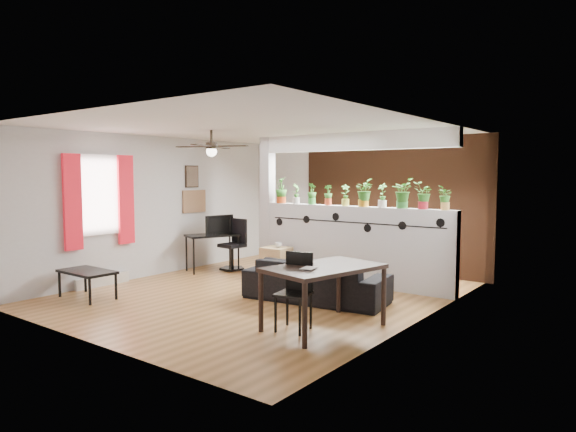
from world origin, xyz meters
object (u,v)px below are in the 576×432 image
(potted_plant_1, at_px, (296,193))
(potted_plant_8, at_px, (423,195))
(potted_plant_6, at_px, (382,195))
(cube_shelf, at_px, (276,263))
(office_chair, at_px, (234,248))
(potted_plant_2, at_px, (312,193))
(coffee_table, at_px, (87,273))
(potted_plant_7, at_px, (402,192))
(computer_desk, at_px, (212,238))
(sofa, at_px, (316,281))
(folding_chair, at_px, (296,284))
(potted_plant_4, at_px, (345,194))
(ceiling_fan, at_px, (211,148))
(potted_plant_5, at_px, (363,192))
(potted_plant_3, at_px, (328,194))
(cup, at_px, (278,245))
(dining_table, at_px, (324,273))
(potted_plant_9, at_px, (445,197))
(potted_plant_0, at_px, (281,190))

(potted_plant_1, height_order, potted_plant_8, potted_plant_8)
(potted_plant_6, bearing_deg, cube_shelf, -166.25)
(potted_plant_8, xyz_separation_m, office_chair, (-3.76, -0.28, -1.14))
(potted_plant_2, distance_m, coffee_table, 4.01)
(potted_plant_7, bearing_deg, office_chair, -175.30)
(computer_desk, relative_size, coffee_table, 1.21)
(potted_plant_1, height_order, office_chair, potted_plant_1)
(sofa, xyz_separation_m, folding_chair, (0.59, -1.32, 0.26))
(potted_plant_4, height_order, coffee_table, potted_plant_4)
(ceiling_fan, relative_size, folding_chair, 1.27)
(sofa, bearing_deg, potted_plant_8, -137.61)
(potted_plant_5, relative_size, cube_shelf, 0.82)
(potted_plant_3, relative_size, cube_shelf, 0.62)
(potted_plant_1, xyz_separation_m, cup, (-0.06, -0.46, -0.93))
(sofa, bearing_deg, dining_table, 119.04)
(cube_shelf, distance_m, coffee_table, 3.21)
(computer_desk, distance_m, office_chair, 0.48)
(potted_plant_5, xyz_separation_m, sofa, (-0.05, -1.35, -1.30))
(potted_plant_6, relative_size, potted_plant_9, 1.06)
(potted_plant_4, bearing_deg, folding_chair, -71.43)
(potted_plant_6, xyz_separation_m, cube_shelf, (-1.87, -0.46, -1.27))
(potted_plant_2, height_order, potted_plant_8, potted_plant_8)
(potted_plant_9, xyz_separation_m, folding_chair, (-0.86, -2.67, -0.99))
(potted_plant_2, height_order, dining_table, potted_plant_2)
(potted_plant_1, height_order, computer_desk, potted_plant_1)
(potted_plant_6, bearing_deg, ceiling_fan, -139.76)
(potted_plant_9, distance_m, computer_desk, 4.55)
(potted_plant_8, relative_size, cup, 3.64)
(potted_plant_4, distance_m, sofa, 1.87)
(dining_table, bearing_deg, potted_plant_0, 136.14)
(potted_plant_9, relative_size, coffee_table, 0.40)
(cup, bearing_deg, potted_plant_3, 30.87)
(cube_shelf, relative_size, computer_desk, 0.51)
(cup, bearing_deg, potted_plant_7, 11.90)
(coffee_table, bearing_deg, potted_plant_0, 70.66)
(potted_plant_0, xyz_separation_m, potted_plant_8, (2.81, -0.00, -0.03))
(cube_shelf, xyz_separation_m, dining_table, (2.32, -2.00, 0.41))
(potted_plant_5, height_order, coffee_table, potted_plant_5)
(potted_plant_5, relative_size, coffee_table, 0.51)
(ceiling_fan, height_order, cup, ceiling_fan)
(cup, height_order, computer_desk, computer_desk)
(ceiling_fan, xyz_separation_m, cube_shelf, (0.26, 1.34, -2.03))
(potted_plant_0, distance_m, potted_plant_1, 0.36)
(potted_plant_1, bearing_deg, potted_plant_2, -0.00)
(potted_plant_2, relative_size, potted_plant_8, 0.91)
(potted_plant_6, xyz_separation_m, office_chair, (-3.06, -0.28, -1.12))
(cup, distance_m, computer_desk, 1.55)
(potted_plant_3, height_order, office_chair, potted_plant_3)
(ceiling_fan, bearing_deg, potted_plant_8, 32.47)
(dining_table, bearing_deg, office_chair, 148.18)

